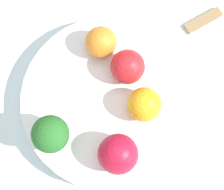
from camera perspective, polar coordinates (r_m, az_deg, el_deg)
ground_plane at (r=0.54m, az=-0.00°, el=-1.96°), size 6.00×6.00×0.00m
table_surface at (r=0.53m, az=-0.00°, el=-1.67°), size 1.20×1.20×0.02m
bowl at (r=0.51m, az=-0.00°, el=-0.88°), size 0.24×0.24×0.03m
broccoli at (r=0.45m, az=-9.33°, el=-5.97°), size 0.05×0.05×0.06m
apple_red at (r=0.45m, az=0.92°, el=-8.98°), size 0.05×0.05×0.05m
apple_green at (r=0.48m, az=2.38°, el=4.32°), size 0.05×0.05×0.05m
orange_front at (r=0.50m, az=-1.70°, el=8.06°), size 0.04×0.04×0.04m
orange_back at (r=0.47m, az=4.93°, el=-1.45°), size 0.04×0.04×0.04m
spoon at (r=0.59m, az=13.74°, el=10.97°), size 0.06×0.05×0.01m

